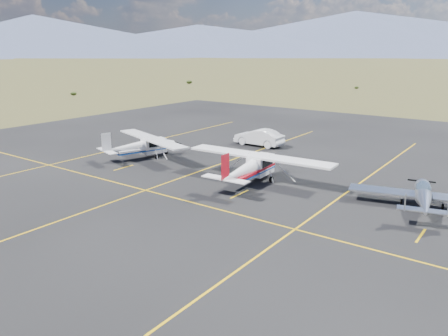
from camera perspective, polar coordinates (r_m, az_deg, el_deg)
ground at (r=27.82m, az=18.59°, el=-4.59°), size 1600.00×1600.00×0.00m
apron at (r=30.42m, az=5.98°, el=-2.13°), size 72.00×72.00×0.02m
aircraft_low_wing at (r=27.83m, az=24.60°, el=-3.28°), size 6.21×8.49×1.84m
aircraft_cessna at (r=30.14m, az=3.63°, el=0.21°), size 6.60×11.01×2.79m
aircraft_plain at (r=37.72m, az=-10.73°, el=2.90°), size 6.78×9.88×2.52m
sedan at (r=42.19m, az=4.58°, el=4.02°), size 1.73×4.87×1.60m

